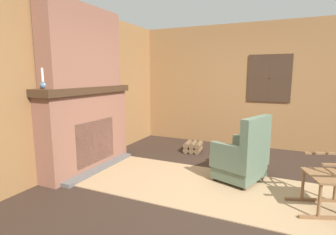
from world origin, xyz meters
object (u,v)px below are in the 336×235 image
(rocking_chair, at_px, (333,178))
(storage_case, at_px, (93,82))
(firewood_stack, at_px, (193,147))
(oil_lamp_vase, at_px, (44,82))
(armchair, at_px, (243,158))

(rocking_chair, bearing_deg, storage_case, -23.38)
(firewood_stack, bearing_deg, storage_case, -135.21)
(storage_case, bearing_deg, firewood_stack, 44.79)
(rocking_chair, xyz_separation_m, firewood_stack, (-2.26, 1.61, -0.31))
(rocking_chair, bearing_deg, oil_lamp_vase, -7.50)
(firewood_stack, height_order, storage_case, storage_case)
(firewood_stack, height_order, oil_lamp_vase, oil_lamp_vase)
(rocking_chair, relative_size, oil_lamp_vase, 4.18)
(oil_lamp_vase, bearing_deg, storage_case, 89.99)
(armchair, distance_m, rocking_chair, 1.19)
(armchair, height_order, oil_lamp_vase, oil_lamp_vase)
(rocking_chair, distance_m, oil_lamp_vase, 3.88)
(oil_lamp_vase, height_order, storage_case, oil_lamp_vase)
(armchair, bearing_deg, oil_lamp_vase, 46.28)
(armchair, distance_m, oil_lamp_vase, 3.06)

